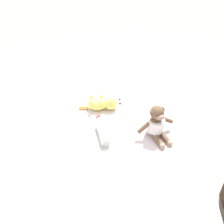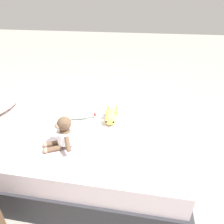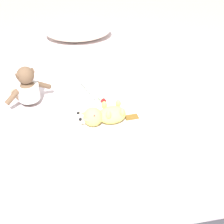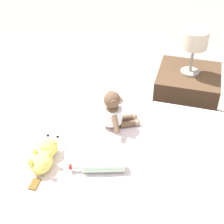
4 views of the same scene
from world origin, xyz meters
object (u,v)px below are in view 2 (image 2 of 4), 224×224
at_px(glass_bottle, 76,116).
at_px(plush_monkey, 64,135).
at_px(bed, 71,139).
at_px(plush_yellow_creature, 112,116).

bearing_deg(glass_bottle, plush_monkey, -173.29).
distance_m(plush_monkey, glass_bottle, 0.37).
xyz_separation_m(bed, glass_bottle, (0.00, -0.07, 0.25)).
relative_size(plush_monkey, plush_yellow_creature, 0.81).
height_order(bed, glass_bottle, glass_bottle).
relative_size(plush_monkey, glass_bottle, 0.95).
height_order(bed, plush_monkey, plush_monkey).
bearing_deg(plush_yellow_creature, bed, 93.91).
distance_m(plush_yellow_creature, glass_bottle, 0.31).
relative_size(plush_yellow_creature, glass_bottle, 1.17).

